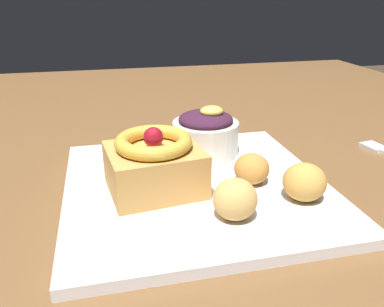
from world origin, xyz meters
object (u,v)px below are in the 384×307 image
front_plate (196,187)px  fritter_middle (235,199)px  cake_slice (150,164)px  fritter_back (304,182)px  berry_ramekin (206,133)px  fritter_front (252,169)px

front_plate → fritter_middle: 0.09m
cake_slice → fritter_back: (0.15, -0.06, -0.01)m
berry_ramekin → front_plate: bearing=-112.1°
berry_ramekin → fritter_back: size_ratio=1.93×
berry_ramekin → fritter_middle: 0.16m
fritter_middle → front_plate: bearing=102.7°
fritter_middle → berry_ramekin: bearing=85.0°
cake_slice → fritter_middle: 0.10m
berry_ramekin → fritter_middle: bearing=-95.0°
front_plate → berry_ramekin: size_ratio=3.35×
fritter_back → fritter_middle: bearing=-167.2°
cake_slice → fritter_back: bearing=-20.3°
berry_ramekin → fritter_front: berry_ramekin is taller
fritter_middle → cake_slice: bearing=133.2°
front_plate → fritter_back: (0.10, -0.06, 0.03)m
fritter_front → fritter_middle: (-0.04, -0.07, 0.00)m
front_plate → fritter_back: size_ratio=6.47×
fritter_middle → fritter_front: bearing=57.3°
fritter_back → cake_slice: bearing=159.7°
fritter_middle → fritter_back: (0.08, 0.02, -0.00)m
fritter_middle → fritter_back: 0.08m
fritter_front → fritter_back: (0.04, -0.05, 0.00)m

